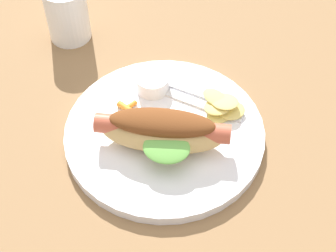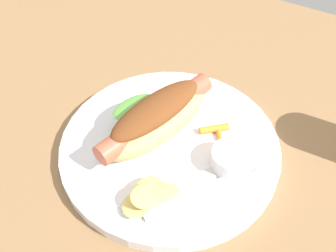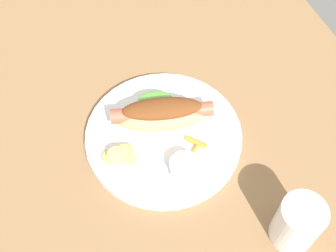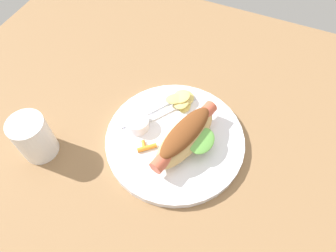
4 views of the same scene
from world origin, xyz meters
The scene contains 8 objects.
ground_plane centered at (0.00, 0.00, -0.90)cm, with size 120.00×90.00×1.80cm, color olive.
plate centered at (-3.02, -2.20, 0.80)cm, with size 27.59×27.59×1.60cm, color white.
hot_dog centered at (-0.71, -2.80, 4.51)cm, with size 11.20×17.75×5.60cm.
sauce_ramekin centered at (-11.00, -2.77, 2.83)cm, with size 4.84×4.84×2.46cm, color white.
fork centered at (-9.80, 2.27, 1.80)cm, with size 9.41×13.37×0.40cm.
knife centered at (-7.60, 2.34, 1.78)cm, with size 15.69×1.40×0.36cm, color silver.
chips_pile centered at (-5.03, 6.25, 2.83)cm, with size 6.17×6.41×2.33cm.
carrot_garnish centered at (-7.16, -6.66, 2.04)cm, with size 3.47×3.23×0.93cm.
Camera 2 is at (-18.26, 24.80, 39.04)cm, focal length 41.42 mm.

